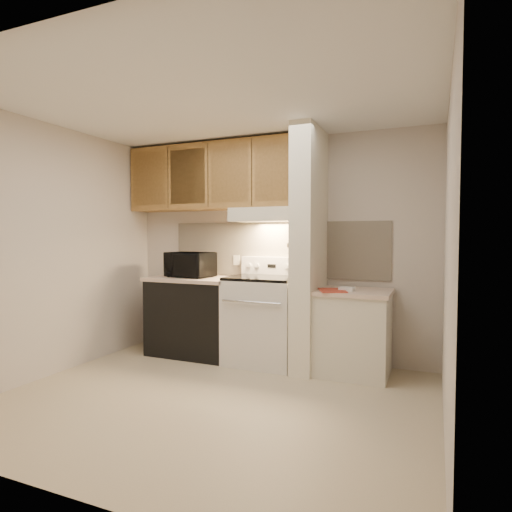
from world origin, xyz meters
The scene contains 50 objects.
floor centered at (0.00, 0.00, 0.00)m, with size 3.60×3.60×0.00m, color #BEAE8D.
ceiling centered at (0.00, 0.00, 2.50)m, with size 3.60×3.60×0.00m, color white.
wall_back centered at (0.00, 1.50, 1.25)m, with size 3.60×0.02×2.50m, color beige.
wall_left centered at (-1.80, 0.00, 1.25)m, with size 0.02×3.00×2.50m, color beige.
wall_right centered at (1.80, 0.00, 1.25)m, with size 0.02×3.00×2.50m, color beige.
backsplash centered at (0.00, 1.49, 1.24)m, with size 2.60×0.02×0.63m, color beige.
range_body centered at (0.00, 1.16, 0.46)m, with size 0.76×0.65×0.92m, color silver.
oven_window centered at (0.00, 0.84, 0.50)m, with size 0.50×0.01×0.30m, color black.
oven_handle centered at (0.00, 0.80, 0.72)m, with size 0.02×0.02×0.65m, color silver.
cooktop centered at (0.00, 1.16, 0.94)m, with size 0.74×0.64×0.03m, color black.
range_backguard centered at (0.00, 1.44, 1.05)m, with size 0.76×0.08×0.20m, color silver.
range_display centered at (0.00, 1.40, 1.05)m, with size 0.10×0.01×0.04m, color black.
range_knob_left_outer centered at (-0.28, 1.40, 1.05)m, with size 0.05×0.05×0.02m, color silver.
range_knob_left_inner centered at (-0.18, 1.40, 1.05)m, with size 0.05×0.05×0.02m, color silver.
range_knob_right_inner centered at (0.18, 1.40, 1.05)m, with size 0.05×0.05×0.02m, color silver.
range_knob_right_outer centered at (0.28, 1.40, 1.05)m, with size 0.05×0.05×0.02m, color silver.
dishwasher_front centered at (-0.88, 1.17, 0.43)m, with size 1.00×0.63×0.87m, color black.
left_countertop centered at (-0.88, 1.17, 0.89)m, with size 1.04×0.67×0.04m, color beige.
spoon_rest centered at (-1.12, 1.15, 0.92)m, with size 0.21×0.07×0.01m, color black.
teal_jar centered at (-1.01, 1.06, 0.96)m, with size 0.10×0.10×0.11m, color #2B6255.
outlet centered at (-0.48, 1.48, 1.10)m, with size 0.08×0.01×0.12m, color beige.
microwave centered at (-0.93, 1.15, 1.06)m, with size 0.52×0.36×0.29m, color black.
partition_pillar centered at (0.51, 1.15, 1.25)m, with size 0.22×0.70×2.50m, color white.
pillar_trim centered at (0.39, 1.15, 1.30)m, with size 0.01×0.70×0.04m, color olive.
knife_strip centered at (0.39, 1.10, 1.32)m, with size 0.02×0.42×0.04m, color black.
knife_blade_a centered at (0.38, 0.94, 1.22)m, with size 0.01×0.04×0.16m, color silver.
knife_handle_a centered at (0.38, 0.94, 1.37)m, with size 0.02×0.02×0.10m, color black.
knife_blade_b centered at (0.38, 1.03, 1.21)m, with size 0.01×0.04×0.18m, color silver.
knife_handle_b centered at (0.38, 1.02, 1.37)m, with size 0.02×0.02×0.10m, color black.
knife_blade_c centered at (0.38, 1.09, 1.20)m, with size 0.01×0.04×0.20m, color silver.
knife_handle_c centered at (0.38, 1.09, 1.37)m, with size 0.02×0.02×0.10m, color black.
knife_blade_d centered at (0.38, 1.19, 1.22)m, with size 0.01×0.04×0.16m, color silver.
knife_handle_d centered at (0.38, 1.19, 1.37)m, with size 0.02×0.02×0.10m, color black.
knife_blade_e centered at (0.38, 1.27, 1.21)m, with size 0.01×0.04×0.18m, color silver.
knife_handle_e centered at (0.38, 1.26, 1.37)m, with size 0.02×0.02×0.10m, color black.
oven_mitt centered at (0.38, 1.32, 1.19)m, with size 0.03×0.09×0.23m, color slate.
right_cab_base centered at (0.97, 1.15, 0.40)m, with size 0.70×0.60×0.81m, color beige.
right_countertop centered at (0.97, 1.15, 0.83)m, with size 0.74×0.64×0.04m, color beige.
red_folder centered at (0.79, 1.00, 0.86)m, with size 0.24×0.33×0.01m, color #A63625.
white_box centered at (0.92, 1.06, 0.87)m, with size 0.14×0.10×0.04m, color white.
range_hood centered at (0.00, 1.28, 1.62)m, with size 0.78×0.44×0.15m, color beige.
hood_lip centered at (0.00, 1.07, 1.58)m, with size 0.78×0.04×0.06m, color beige.
upper_cabinets centered at (-0.69, 1.32, 2.08)m, with size 2.18×0.33×0.77m, color olive.
cab_door_a centered at (-1.51, 1.17, 2.08)m, with size 0.46×0.01×0.63m, color olive.
cab_gap_a centered at (-1.23, 1.16, 2.08)m, with size 0.01×0.01×0.73m, color black.
cab_door_b centered at (-0.96, 1.17, 2.08)m, with size 0.46×0.01×0.63m, color olive.
cab_gap_b centered at (-0.69, 1.16, 2.08)m, with size 0.01×0.01×0.73m, color black.
cab_door_c centered at (-0.42, 1.17, 2.08)m, with size 0.46×0.01×0.63m, color olive.
cab_gap_c centered at (-0.14, 1.16, 2.08)m, with size 0.01×0.01×0.73m, color black.
cab_door_d centered at (0.13, 1.17, 2.08)m, with size 0.46×0.01×0.63m, color olive.
Camera 1 is at (1.73, -3.15, 1.39)m, focal length 30.00 mm.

